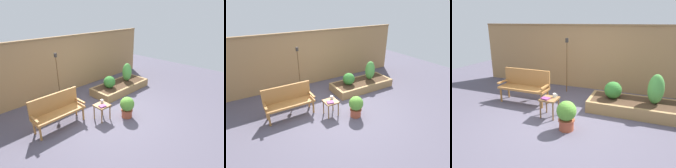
# 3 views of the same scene
# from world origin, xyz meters

# --- Properties ---
(ground_plane) EXTENTS (14.00, 14.00, 0.00)m
(ground_plane) POSITION_xyz_m (0.00, 0.00, 0.00)
(ground_plane) COLOR #514C5B
(fence_back) EXTENTS (8.40, 0.14, 2.16)m
(fence_back) POSITION_xyz_m (0.00, 2.60, 1.09)
(fence_back) COLOR #A37A4C
(fence_back) RESTS_ON ground_plane
(garden_bench) EXTENTS (1.44, 0.48, 0.94)m
(garden_bench) POSITION_xyz_m (-1.47, 0.71, 0.54)
(garden_bench) COLOR #A87038
(garden_bench) RESTS_ON ground_plane
(side_table) EXTENTS (0.40, 0.40, 0.48)m
(side_table) POSITION_xyz_m (-0.40, 0.06, 0.40)
(side_table) COLOR olive
(side_table) RESTS_ON ground_plane
(cup_on_table) EXTENTS (0.13, 0.09, 0.10)m
(cup_on_table) POSITION_xyz_m (-0.31, 0.16, 0.53)
(cup_on_table) COLOR silver
(cup_on_table) RESTS_ON side_table
(book_on_table) EXTENTS (0.22, 0.18, 0.03)m
(book_on_table) POSITION_xyz_m (-0.46, -0.03, 0.50)
(book_on_table) COLOR #7F3875
(book_on_table) RESTS_ON side_table
(potted_boxwood) EXTENTS (0.43, 0.43, 0.65)m
(potted_boxwood) POSITION_xyz_m (0.21, -0.39, 0.36)
(potted_boxwood) COLOR #A84C33
(potted_boxwood) RESTS_ON ground_plane
(raised_planter_bed) EXTENTS (2.40, 1.00, 0.30)m
(raised_planter_bed) POSITION_xyz_m (1.55, 1.08, 0.15)
(raised_planter_bed) COLOR #997547
(raised_planter_bed) RESTS_ON ground_plane
(shrub_near_bench) EXTENTS (0.45, 0.45, 0.45)m
(shrub_near_bench) POSITION_xyz_m (0.94, 1.10, 0.52)
(shrub_near_bench) COLOR brown
(shrub_near_bench) RESTS_ON raised_planter_bed
(shrub_far_corner) EXTENTS (0.38, 0.38, 0.74)m
(shrub_far_corner) POSITION_xyz_m (1.96, 1.10, 0.67)
(shrub_far_corner) COLOR brown
(shrub_far_corner) RESTS_ON raised_planter_bed
(tiki_torch) EXTENTS (0.10, 0.10, 1.75)m
(tiki_torch) POSITION_xyz_m (-0.67, 1.95, 1.19)
(tiki_torch) COLOR brown
(tiki_torch) RESTS_ON ground_plane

